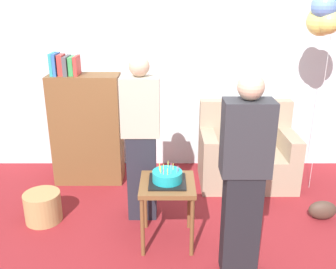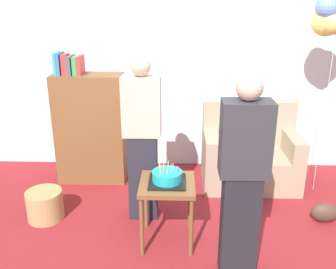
# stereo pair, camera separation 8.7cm
# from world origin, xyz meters

# --- Properties ---
(ground_plane) EXTENTS (8.00, 8.00, 0.00)m
(ground_plane) POSITION_xyz_m (0.00, 0.00, 0.00)
(ground_plane) COLOR maroon
(wall_back) EXTENTS (6.00, 0.10, 2.70)m
(wall_back) POSITION_xyz_m (0.00, 2.05, 1.35)
(wall_back) COLOR silver
(wall_back) RESTS_ON ground_plane
(couch) EXTENTS (1.10, 0.70, 0.96)m
(couch) POSITION_xyz_m (0.71, 1.49, 0.34)
(couch) COLOR gray
(couch) RESTS_ON ground_plane
(bookshelf) EXTENTS (0.80, 0.36, 1.54)m
(bookshelf) POSITION_xyz_m (-1.19, 1.53, 0.67)
(bookshelf) COLOR brown
(bookshelf) RESTS_ON ground_plane
(side_table) EXTENTS (0.48, 0.48, 0.60)m
(side_table) POSITION_xyz_m (-0.24, 0.28, 0.51)
(side_table) COLOR brown
(side_table) RESTS_ON ground_plane
(birthday_cake) EXTENTS (0.32, 0.32, 0.17)m
(birthday_cake) POSITION_xyz_m (-0.24, 0.28, 0.65)
(birthday_cake) COLOR black
(birthday_cake) RESTS_ON side_table
(person_blowing_candles) EXTENTS (0.36, 0.22, 1.63)m
(person_blowing_candles) POSITION_xyz_m (-0.49, 0.71, 0.83)
(person_blowing_candles) COLOR #23232D
(person_blowing_candles) RESTS_ON ground_plane
(person_holding_cake) EXTENTS (0.36, 0.22, 1.63)m
(person_holding_cake) POSITION_xyz_m (0.34, -0.12, 0.83)
(person_holding_cake) COLOR black
(person_holding_cake) RESTS_ON ground_plane
(wicker_basket) EXTENTS (0.36, 0.36, 0.30)m
(wicker_basket) POSITION_xyz_m (-1.48, 0.62, 0.15)
(wicker_basket) COLOR #A88451
(wicker_basket) RESTS_ON ground_plane
(handbag) EXTENTS (0.28, 0.14, 0.20)m
(handbag) POSITION_xyz_m (1.32, 0.64, 0.10)
(handbag) COLOR #473328
(handbag) RESTS_ON ground_plane
(balloon_bunch) EXTENTS (0.42, 0.36, 2.17)m
(balloon_bunch) POSITION_xyz_m (1.38, 1.34, 1.93)
(balloon_bunch) COLOR silver
(balloon_bunch) RESTS_ON ground_plane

